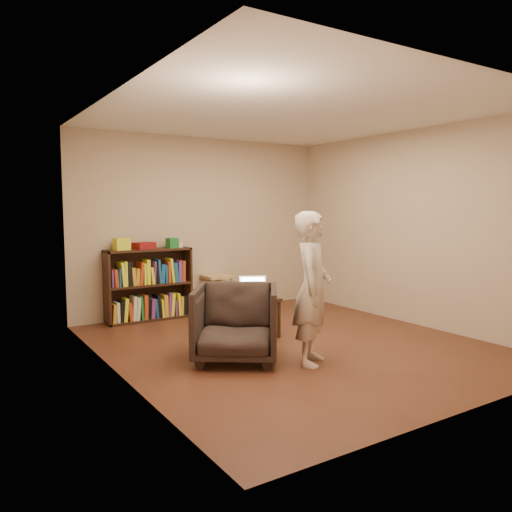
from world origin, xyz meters
TOP-DOWN VIEW (x-y plane):
  - floor at (0.00, 0.00)m, footprint 4.50×4.50m
  - ceiling at (0.00, 0.00)m, footprint 4.50×4.50m
  - wall_back at (0.00, 2.25)m, footprint 4.00×0.00m
  - wall_left at (-2.00, 0.00)m, footprint 0.00×4.50m
  - wall_right at (2.00, 0.00)m, footprint 0.00×4.50m
  - bookshelf at (-0.93, 2.09)m, footprint 1.20×0.30m
  - box_yellow at (-1.30, 2.09)m, footprint 0.21×0.17m
  - red_cloth at (-0.99, 2.09)m, footprint 0.32×0.26m
  - box_green at (-0.58, 2.06)m, footprint 0.15×0.15m
  - box_white at (-0.47, 2.09)m, footprint 0.10×0.10m
  - stool at (0.11, 2.03)m, footprint 0.39×0.39m
  - armchair at (-0.84, -0.16)m, footprint 1.18×1.19m
  - side_table at (-0.15, 0.53)m, footprint 0.47×0.47m
  - laptop at (-0.13, 0.60)m, footprint 0.46×0.47m
  - person at (-0.25, -0.67)m, footprint 0.66×0.65m

SIDE VIEW (x-z plane):
  - floor at x=0.00m, z-range 0.00..0.00m
  - armchair at x=-0.84m, z-range 0.00..0.78m
  - side_table at x=-0.15m, z-range 0.16..0.64m
  - bookshelf at x=-0.93m, z-range -0.06..0.94m
  - stool at x=0.11m, z-range 0.17..0.74m
  - laptop at x=-0.13m, z-range 0.42..0.66m
  - person at x=-0.25m, z-range 0.00..1.54m
  - box_white at x=-0.47m, z-range 1.00..1.07m
  - red_cloth at x=-0.99m, z-range 1.00..1.09m
  - box_green at x=-0.58m, z-range 1.00..1.14m
  - box_yellow at x=-1.30m, z-range 1.00..1.16m
  - wall_back at x=0.00m, z-range -0.70..3.30m
  - wall_left at x=-2.00m, z-range -0.95..3.55m
  - wall_right at x=2.00m, z-range -0.95..3.55m
  - ceiling at x=0.00m, z-range 2.60..2.60m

